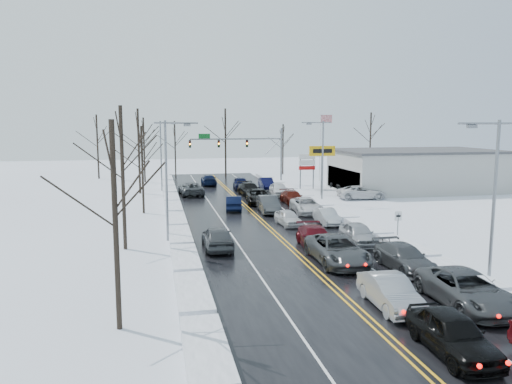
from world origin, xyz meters
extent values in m
plane|color=white|center=(0.00, 0.00, 0.00)|extent=(160.00, 160.00, 0.00)
cube|color=black|center=(0.00, 2.00, 0.01)|extent=(14.00, 84.00, 0.01)
cube|color=white|center=(-7.60, 2.00, 0.00)|extent=(1.68, 72.00, 0.55)
cube|color=white|center=(7.60, 2.00, 0.00)|extent=(1.68, 72.00, 0.55)
cylinder|color=slate|center=(8.50, 28.00, 4.00)|extent=(0.24, 0.24, 8.00)
cylinder|color=slate|center=(2.00, 28.00, 6.50)|extent=(13.00, 0.18, 0.18)
cylinder|color=slate|center=(7.30, 28.00, 5.40)|extent=(2.33, 0.10, 2.33)
cube|color=#0C591E|center=(-2.50, 28.00, 6.90)|extent=(1.60, 0.08, 0.70)
cube|color=black|center=(3.50, 28.00, 5.85)|extent=(0.32, 0.25, 1.05)
sphere|color=#3F0705|center=(3.50, 27.84, 6.15)|extent=(0.20, 0.20, 0.20)
sphere|color=orange|center=(3.50, 27.84, 5.85)|extent=(0.22, 0.22, 0.22)
sphere|color=black|center=(3.50, 27.84, 5.55)|extent=(0.20, 0.20, 0.20)
cube|color=black|center=(-0.50, 28.00, 5.85)|extent=(0.32, 0.25, 1.05)
sphere|color=#3F0705|center=(-0.50, 27.84, 6.15)|extent=(0.20, 0.20, 0.20)
sphere|color=orange|center=(-0.50, 27.84, 5.85)|extent=(0.22, 0.22, 0.22)
sphere|color=black|center=(-0.50, 27.84, 5.55)|extent=(0.20, 0.20, 0.20)
cube|color=black|center=(-4.50, 28.00, 5.85)|extent=(0.32, 0.25, 1.05)
sphere|color=#3F0705|center=(-4.50, 27.84, 6.15)|extent=(0.20, 0.20, 0.20)
sphere|color=orange|center=(-4.50, 27.84, 5.85)|extent=(0.22, 0.22, 0.22)
sphere|color=black|center=(-4.50, 27.84, 5.55)|extent=(0.20, 0.20, 0.20)
cylinder|color=slate|center=(10.50, 16.00, 2.80)|extent=(0.20, 0.20, 5.60)
cube|color=#E6A90C|center=(10.50, 16.00, 5.40)|extent=(3.20, 0.30, 1.20)
cube|color=black|center=(10.50, 15.83, 5.40)|extent=(2.40, 0.04, 0.50)
cylinder|color=slate|center=(9.60, 22.00, 2.00)|extent=(0.16, 0.16, 4.00)
cylinder|color=slate|center=(11.40, 22.00, 2.00)|extent=(0.16, 0.16, 4.00)
cube|color=white|center=(10.50, 22.00, 4.30)|extent=(2.20, 0.22, 0.70)
cube|color=white|center=(10.50, 22.00, 3.50)|extent=(2.20, 0.22, 0.70)
cube|color=#AE0E0D|center=(10.50, 22.00, 2.80)|extent=(2.20, 0.22, 0.50)
cylinder|color=slate|center=(8.20, -8.00, 1.10)|extent=(0.08, 0.08, 2.20)
cube|color=white|center=(8.20, -8.00, 2.00)|extent=(0.55, 0.05, 0.70)
cube|color=black|center=(8.20, -8.04, 2.00)|extent=(0.35, 0.02, 0.15)
cylinder|color=silver|center=(15.00, 30.00, 5.00)|extent=(0.14, 0.14, 10.00)
cube|color=#A3A39E|center=(24.00, 18.00, 2.50)|extent=(20.00, 12.00, 5.00)
cube|color=#262628|center=(14.05, 18.00, 1.60)|extent=(0.10, 11.00, 2.80)
cube|color=#3F3F42|center=(24.00, 18.00, 5.15)|extent=(20.40, 12.40, 0.30)
cylinder|color=slate|center=(8.50, -18.00, 4.50)|extent=(0.18, 0.18, 9.00)
cylinder|color=slate|center=(7.70, -18.00, 8.80)|extent=(3.20, 0.12, 0.12)
cube|color=slate|center=(6.90, -18.00, 8.65)|extent=(0.50, 0.25, 0.18)
cylinder|color=slate|center=(8.50, 10.00, 4.50)|extent=(0.18, 0.18, 9.00)
cylinder|color=slate|center=(7.70, 10.00, 8.80)|extent=(3.20, 0.12, 0.12)
cube|color=slate|center=(6.90, 10.00, 8.65)|extent=(0.50, 0.25, 0.18)
cylinder|color=slate|center=(-8.50, -4.00, 4.50)|extent=(0.18, 0.18, 9.00)
cylinder|color=slate|center=(-7.70, -4.00, 8.80)|extent=(3.20, 0.12, 0.12)
cube|color=slate|center=(-6.90, -4.00, 8.65)|extent=(0.50, 0.25, 0.18)
cylinder|color=slate|center=(-8.50, 24.00, 4.50)|extent=(0.18, 0.18, 9.00)
cylinder|color=slate|center=(-7.70, 24.00, 8.80)|extent=(3.20, 0.12, 0.12)
cube|color=slate|center=(-6.90, 24.00, 8.65)|extent=(0.50, 0.25, 0.18)
cylinder|color=#2D231C|center=(-11.00, -20.00, 4.50)|extent=(0.24, 0.24, 9.00)
cylinder|color=#2D231C|center=(-11.50, -6.00, 5.00)|extent=(0.27, 0.27, 10.00)
cylinder|color=#2D231C|center=(-10.50, 8.00, 4.25)|extent=(0.23, 0.23, 8.50)
cylinder|color=#2D231C|center=(-11.20, 22.00, 5.25)|extent=(0.28, 0.28, 10.50)
cylinder|color=#2D231C|center=(-10.80, 34.00, 4.75)|extent=(0.25, 0.25, 9.50)
cylinder|color=#2D231C|center=(-18.00, 40.00, 5.00)|extent=(0.27, 0.27, 10.00)
cylinder|color=#2D231C|center=(-6.00, 41.00, 4.50)|extent=(0.24, 0.24, 9.00)
cylinder|color=#2D231C|center=(2.00, 39.00, 5.50)|extent=(0.29, 0.29, 11.00)
cylinder|color=#2D231C|center=(12.00, 40.50, 4.25)|extent=(0.23, 0.23, 8.50)
cylinder|color=#2D231C|center=(28.00, 41.00, 5.25)|extent=(0.28, 0.28, 10.50)
imported|color=black|center=(1.76, -24.97, 0.00)|extent=(2.12, 4.91, 1.65)
imported|color=#999CA1|center=(1.61, -20.04, 0.00)|extent=(1.79, 4.77, 1.56)
imported|color=#444749|center=(1.87, -12.26, 0.00)|extent=(2.95, 6.25, 1.72)
imported|color=#4C0A11|center=(1.71, -8.34, 0.00)|extent=(2.54, 5.34, 1.50)
imported|color=silver|center=(1.86, -0.42, 0.00)|extent=(1.87, 4.02, 1.33)
imported|color=#383A3C|center=(1.56, 5.91, 0.00)|extent=(1.98, 5.07, 1.64)
imported|color=black|center=(1.73, 11.40, 0.00)|extent=(3.30, 5.91, 1.56)
imported|color=black|center=(1.84, 17.39, 0.00)|extent=(2.48, 5.49, 1.56)
imported|color=black|center=(1.77, 23.22, 0.00)|extent=(2.30, 4.88, 1.61)
imported|color=#3F4244|center=(5.32, -20.62, 0.00)|extent=(3.06, 6.23, 1.70)
imported|color=#3F4144|center=(5.32, -14.45, 0.00)|extent=(2.26, 5.27, 1.51)
imported|color=#9FA1A6|center=(5.14, -7.94, 0.00)|extent=(2.09, 4.70, 1.57)
imported|color=#AEB1B6|center=(5.33, -0.57, 0.00)|extent=(1.52, 4.12, 1.35)
imported|color=silver|center=(5.12, 4.81, 0.00)|extent=(2.90, 5.59, 1.51)
imported|color=#4B110A|center=(5.34, 10.63, 0.00)|extent=(2.04, 4.85, 1.40)
imported|color=silver|center=(5.22, 16.24, 0.00)|extent=(2.27, 4.90, 1.63)
imported|color=black|center=(5.19, 22.92, 0.00)|extent=(1.72, 4.56, 1.49)
imported|color=black|center=(-1.59, 8.00, 0.00)|extent=(2.12, 4.58, 1.45)
imported|color=#45484B|center=(-5.07, 19.37, 0.00)|extent=(3.05, 5.88, 1.58)
imported|color=#0B1433|center=(-1.91, 28.51, 0.00)|extent=(2.28, 5.18, 1.48)
imported|color=#44474A|center=(-5.13, -7.27, 0.00)|extent=(2.09, 5.01, 1.70)
imported|color=silver|center=(14.09, 12.18, 0.00)|extent=(5.84, 3.12, 1.56)
imported|color=black|center=(17.03, 15.79, 0.00)|extent=(2.92, 5.69, 1.58)
imported|color=black|center=(14.85, 20.77, 0.00)|extent=(1.91, 4.65, 1.58)
camera|label=1|loc=(-9.30, -41.34, 8.90)|focal=35.00mm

